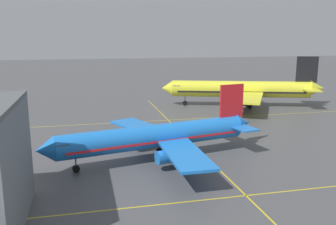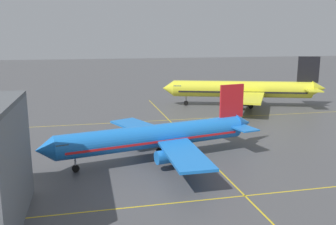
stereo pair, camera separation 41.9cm
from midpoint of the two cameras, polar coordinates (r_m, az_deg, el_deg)
airliner_second_row at (r=53.17m, az=-1.43°, el=-3.73°), size 33.49×28.44×10.48m
airliner_third_row at (r=95.87m, az=11.92°, el=3.56°), size 40.71×34.79×12.94m
taxiway_markings at (r=43.53m, az=12.27°, el=-12.67°), size 161.01×129.40×0.01m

